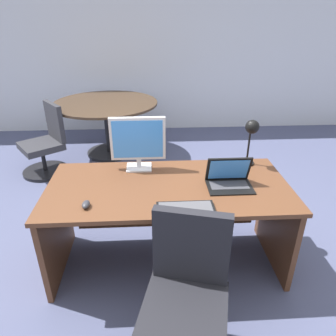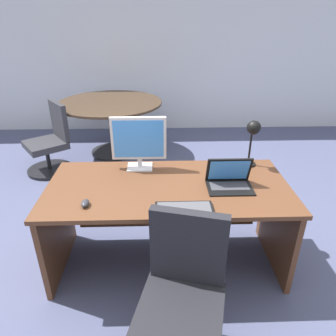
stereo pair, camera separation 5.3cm
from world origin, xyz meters
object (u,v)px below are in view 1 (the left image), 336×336
object	(u,v)px
monitor	(138,141)
keyboard	(185,208)
office_chair	(186,307)
laptop	(229,177)
meeting_table	(106,115)
mouse	(86,204)
desk	(168,206)
desk_lamp	(251,133)
meeting_chair_near	(46,147)

from	to	relation	value
monitor	keyboard	distance (m)	0.72
office_chair	laptop	bearing A→B (deg)	62.57
keyboard	meeting_table	bearing A→B (deg)	107.58
monitor	mouse	xyz separation A→B (m)	(-0.33, -0.55, -0.22)
desk	meeting_table	distance (m)	2.34
desk	monitor	bearing A→B (deg)	132.53
laptop	keyboard	xyz separation A→B (m)	(-0.35, -0.31, -0.05)
keyboard	desk_lamp	world-z (taller)	desk_lamp
desk	office_chair	bearing A→B (deg)	-86.13
mouse	desk	bearing A→B (deg)	29.17
meeting_chair_near	laptop	bearing A→B (deg)	-43.05
keyboard	desk_lamp	size ratio (longest dim) A/B	0.96
desk_lamp	meeting_chair_near	size ratio (longest dim) A/B	0.44
mouse	desk_lamp	size ratio (longest dim) A/B	0.23
mouse	meeting_table	size ratio (longest dim) A/B	0.06
desk	meeting_table	size ratio (longest dim) A/B	1.24
laptop	desk_lamp	bearing A→B (deg)	53.42
monitor	keyboard	bearing A→B (deg)	-63.17
laptop	keyboard	world-z (taller)	laptop
mouse	desk_lamp	distance (m)	1.37
meeting_chair_near	monitor	bearing A→B (deg)	-49.86
mouse	desk_lamp	world-z (taller)	desk_lamp
office_chair	meeting_table	world-z (taller)	office_chair
meeting_chair_near	meeting_table	bearing A→B (deg)	36.57
mouse	meeting_chair_near	xyz separation A→B (m)	(-0.90, 2.00, -0.41)
laptop	mouse	bearing A→B (deg)	-166.45
desk	monitor	size ratio (longest dim) A/B	4.12
meeting_table	monitor	bearing A→B (deg)	-75.52
desk	desk_lamp	world-z (taller)	desk_lamp
laptop	office_chair	xyz separation A→B (m)	(-0.38, -0.74, -0.43)
office_chair	desk_lamp	bearing A→B (deg)	59.65
desk	mouse	distance (m)	0.67
meeting_chair_near	office_chair	bearing A→B (deg)	-59.06
office_chair	meeting_table	size ratio (longest dim) A/B	0.64
meeting_table	keyboard	bearing A→B (deg)	-72.42
desk_lamp	meeting_table	world-z (taller)	desk_lamp
desk_lamp	office_chair	xyz separation A→B (m)	(-0.62, -1.06, -0.65)
mouse	keyboard	bearing A→B (deg)	-6.08
desk	office_chair	size ratio (longest dim) A/B	1.94
keyboard	desk	bearing A→B (deg)	103.61
desk	mouse	world-z (taller)	mouse
desk	meeting_chair_near	xyz separation A→B (m)	(-1.44, 1.69, -0.18)
keyboard	office_chair	world-z (taller)	office_chair
monitor	desk_lamp	world-z (taller)	monitor
monitor	office_chair	distance (m)	1.24
desk	keyboard	xyz separation A→B (m)	(0.09, -0.37, 0.23)
desk	desk_lamp	size ratio (longest dim) A/B	4.57
mouse	meeting_chair_near	size ratio (longest dim) A/B	0.10
keyboard	meeting_table	world-z (taller)	meeting_table
monitor	mouse	size ratio (longest dim) A/B	4.83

